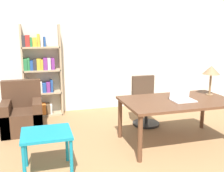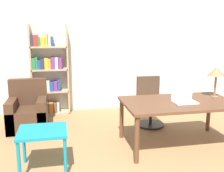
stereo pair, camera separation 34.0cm
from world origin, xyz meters
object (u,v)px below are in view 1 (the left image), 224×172
table_lamp (211,71)px  bookshelf (40,76)px  laptop (182,97)px  side_table_blue (47,139)px  desk (177,104)px  armchair (23,115)px  office_chair (145,103)px

table_lamp → bookshelf: 3.43m
laptop → side_table_blue: size_ratio=0.57×
desk → side_table_blue: (-2.08, -0.38, -0.18)m
side_table_blue → desk: bearing=10.4°
desk → armchair: 2.78m
table_lamp → bookshelf: (-2.81, 1.95, -0.28)m
desk → table_lamp: table_lamp is taller
table_lamp → side_table_blue: size_ratio=0.81×
armchair → laptop: bearing=-27.2°
laptop → bookshelf: bookshelf is taller
office_chair → armchair: 2.34m
side_table_blue → bookshelf: 2.50m
desk → bookshelf: size_ratio=0.90×
desk → table_lamp: size_ratio=3.47×
desk → laptop: size_ratio=4.96×
side_table_blue → office_chair: bearing=34.9°
table_lamp → office_chair: (-0.84, 0.84, -0.73)m
side_table_blue → armchair: 1.68m
laptop → office_chair: bearing=100.5°
laptop → side_table_blue: 2.19m
table_lamp → office_chair: bearing=135.0°
office_chair → side_table_blue: 2.38m
laptop → bookshelf: (-2.16, 2.14, 0.08)m
table_lamp → armchair: table_lamp is taller
table_lamp → armchair: 3.45m
office_chair → bookshelf: 2.30m
side_table_blue → armchair: (-0.37, 1.63, -0.17)m
desk → armchair: bearing=153.1°
desk → side_table_blue: bearing=-169.6°
desk → side_table_blue: 2.13m
table_lamp → office_chair: 1.39m
office_chair → desk: bearing=-82.2°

